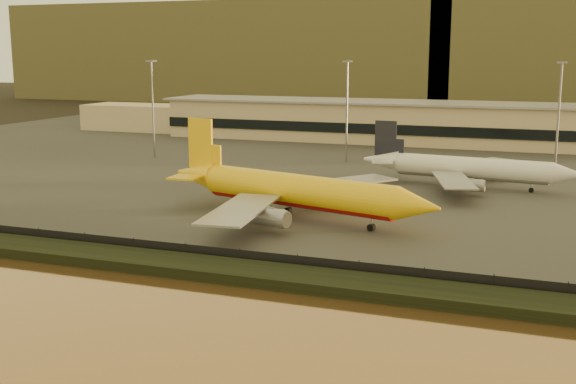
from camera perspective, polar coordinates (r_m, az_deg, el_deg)
name	(u,v)px	position (r m, az deg, el deg)	size (l,w,h in m)	color
ground	(264,242)	(107.23, -1.95, -3.96)	(900.00, 900.00, 0.00)	black
embankment	(213,269)	(92.15, -5.98, -6.08)	(320.00, 7.00, 1.40)	black
tarmac	(397,156)	(196.77, 8.61, 2.82)	(320.00, 220.00, 0.20)	#2D2D2D
perimeter_fence	(226,256)	(95.42, -4.92, -5.08)	(300.00, 0.05, 2.20)	black
terminal_building	(372,122)	(228.84, 6.67, 5.55)	(202.00, 25.00, 12.60)	tan
apron_light_masts	(445,104)	(172.96, 12.28, 6.78)	(152.20, 12.20, 25.40)	slate
distant_hills	(451,46)	(439.95, 12.75, 11.21)	(470.00, 160.00, 70.00)	brown
dhl_cargo_jet	(294,191)	(120.20, 0.46, 0.08)	(52.04, 49.86, 15.76)	yellow
white_narrowbody_jet	(468,169)	(153.11, 14.01, 1.81)	(45.35, 44.03, 13.02)	silver
gse_vehicle_yellow	(375,201)	(132.40, 6.87, -0.67)	(3.86, 1.74, 1.74)	yellow
gse_vehicle_white	(290,186)	(145.03, 0.13, 0.49)	(4.57, 2.06, 2.06)	silver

